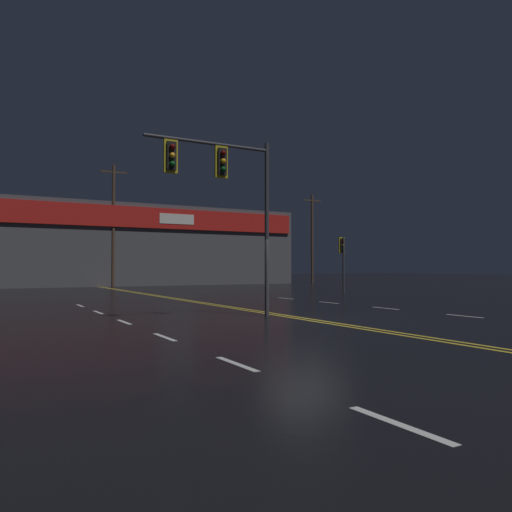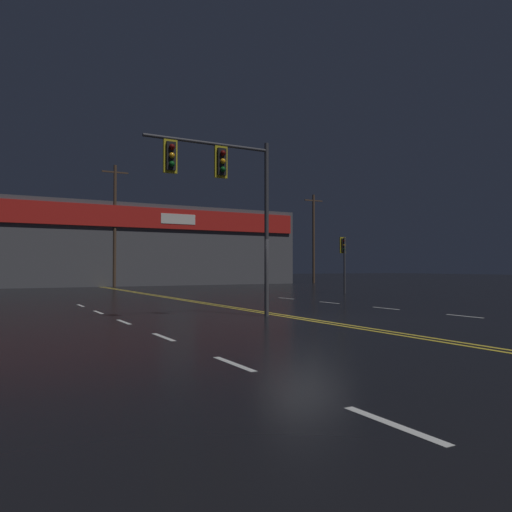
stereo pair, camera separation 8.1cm
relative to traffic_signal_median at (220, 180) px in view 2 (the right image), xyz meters
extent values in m
plane|color=black|center=(2.24, -1.28, -4.30)|extent=(200.00, 200.00, 0.00)
cube|color=gold|center=(2.09, -1.28, -4.30)|extent=(0.12, 60.00, 0.01)
cube|color=gold|center=(2.39, -1.28, -4.30)|extent=(0.12, 60.00, 0.01)
cube|color=silver|center=(-2.83, -10.28, -4.30)|extent=(0.12, 1.40, 0.01)
cube|color=silver|center=(-2.83, -6.68, -4.30)|extent=(0.12, 1.40, 0.01)
cube|color=silver|center=(-2.83, -3.08, -4.30)|extent=(0.12, 1.40, 0.01)
cube|color=silver|center=(-2.83, 0.52, -4.30)|extent=(0.12, 1.40, 0.01)
cube|color=silver|center=(-2.83, 4.12, -4.30)|extent=(0.12, 1.40, 0.01)
cube|color=silver|center=(-2.83, 7.72, -4.30)|extent=(0.12, 1.40, 0.01)
cube|color=silver|center=(7.30, -3.08, -4.30)|extent=(0.12, 1.40, 0.01)
cube|color=silver|center=(7.30, 0.52, -4.30)|extent=(0.12, 1.40, 0.01)
cube|color=silver|center=(7.30, 4.12, -4.30)|extent=(0.12, 1.40, 0.01)
cube|color=silver|center=(7.30, 7.72, -4.30)|extent=(0.12, 1.40, 0.01)
cylinder|color=#38383D|center=(1.67, 0.01, -1.48)|extent=(0.14, 0.14, 5.65)
cylinder|color=#38383D|center=(-0.39, 0.01, 1.10)|extent=(4.11, 0.10, 0.10)
cube|color=black|center=(0.03, 0.01, 0.56)|extent=(0.28, 0.24, 0.84)
cube|color=gold|center=(0.03, 0.01, 0.56)|extent=(0.42, 0.08, 0.99)
sphere|color=#500705|center=(0.03, -0.15, 0.81)|extent=(0.17, 0.17, 0.17)
sphere|color=orange|center=(0.03, -0.15, 0.56)|extent=(0.17, 0.17, 0.17)
sphere|color=#084513|center=(0.03, -0.15, 0.31)|extent=(0.17, 0.17, 0.17)
cube|color=black|center=(-1.62, 0.01, 0.56)|extent=(0.28, 0.24, 0.84)
cube|color=gold|center=(-1.62, 0.01, 0.56)|extent=(0.42, 0.08, 0.99)
sphere|color=#500705|center=(-1.62, -0.15, 0.81)|extent=(0.17, 0.17, 0.17)
sphere|color=orange|center=(-1.62, -0.15, 0.56)|extent=(0.17, 0.17, 0.17)
sphere|color=#084513|center=(-1.62, -0.15, 0.31)|extent=(0.17, 0.17, 0.17)
cylinder|color=#38383D|center=(13.19, 10.30, -2.58)|extent=(0.13, 0.13, 3.45)
cube|color=black|center=(13.19, 10.48, -1.32)|extent=(0.28, 0.24, 0.84)
cube|color=gold|center=(13.19, 10.48, -1.32)|extent=(0.42, 0.08, 0.99)
sphere|color=#500705|center=(13.19, 10.32, -1.07)|extent=(0.17, 0.17, 0.17)
sphere|color=orange|center=(13.19, 10.32, -1.32)|extent=(0.17, 0.17, 0.17)
sphere|color=#084513|center=(13.19, 10.32, -1.57)|extent=(0.17, 0.17, 0.17)
cube|color=#4C4C51|center=(2.24, 33.26, -0.71)|extent=(37.66, 10.00, 7.18)
cube|color=red|center=(2.24, 28.16, 1.62)|extent=(36.91, 0.20, 1.79)
cube|color=white|center=(8.83, 28.11, 1.62)|extent=(3.20, 0.16, 0.90)
cylinder|color=#4C3828|center=(3.29, 28.26, 0.81)|extent=(0.26, 0.26, 10.22)
cube|color=#4C3828|center=(3.29, 28.26, 5.32)|extent=(2.20, 0.12, 0.12)
cylinder|color=#4C3828|center=(23.65, 28.26, 0.28)|extent=(0.26, 0.26, 9.16)
cube|color=#4C3828|center=(23.65, 28.26, 4.26)|extent=(2.20, 0.12, 0.12)
camera|label=1|loc=(-6.52, -13.98, -2.73)|focal=35.00mm
camera|label=2|loc=(-6.45, -14.02, -2.73)|focal=35.00mm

